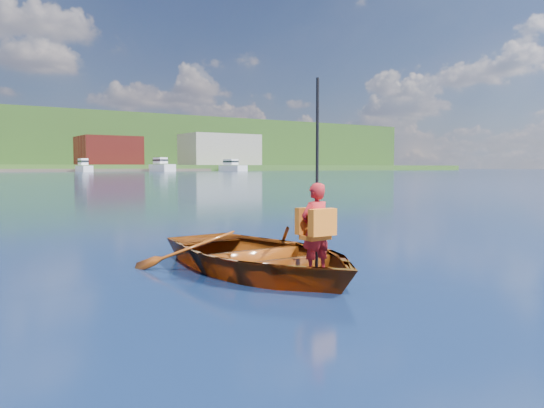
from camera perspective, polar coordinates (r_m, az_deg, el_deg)
name	(u,v)px	position (r m, az deg, el deg)	size (l,w,h in m)	color
ground	(322,260)	(7.50, 5.42, -6.06)	(600.00, 600.00, 0.00)	#0F2841
rowboat	(259,256)	(6.63, -1.41, -5.60)	(2.58, 3.50, 0.70)	brown
child_paddler	(316,227)	(5.96, 4.71, -2.45)	(0.39, 0.35, 2.22)	#A61B20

